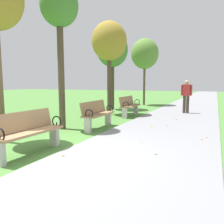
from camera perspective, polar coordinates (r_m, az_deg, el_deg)
The scene contains 11 objects.
ground_plane at distance 4.87m, azimuth -14.96°, elevation -10.67°, with size 80.00×80.00×0.00m, color #4C7F38.
paved_walkway at distance 21.64m, azimuth 21.07°, elevation 2.94°, with size 3.18×44.00×0.02m, color gray.
park_bench_1 at distance 4.99m, azimuth -20.51°, elevation -4.69°, with size 0.50×1.61×0.90m.
park_bench_2 at distance 7.38m, azimuth -3.75°, elevation -0.47°, with size 0.52×1.61×0.90m.
park_bench_3 at distance 10.12m, azimuth 4.47°, elevation 1.65°, with size 0.49×1.60×0.90m.
tree_2 at distance 7.72m, azimuth -13.25°, elevation 23.79°, with size 1.17×1.17×4.50m.
tree_3 at distance 10.93m, azimuth -0.72°, elevation 17.38°, with size 1.64×1.64×4.34m.
tree_4 at distance 12.99m, azimuth 0.09°, elevation 15.39°, with size 1.74×1.74×4.30m.
tree_5 at distance 15.63m, azimuth 8.34°, elevation 14.38°, with size 1.83×1.83×4.45m.
pedestrian_walking at distance 11.60m, azimuth 18.40°, elevation 4.21°, with size 0.53×0.23×1.62m.
scattered_leaves at distance 7.61m, azimuth 2.36°, elevation -3.81°, with size 5.66×9.42×0.02m.
Camera 1 is at (3.00, -3.54, 1.49)m, focal length 35.92 mm.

